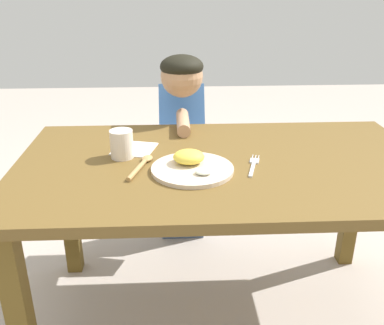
{
  "coord_description": "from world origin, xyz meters",
  "views": [
    {
      "loc": [
        -0.18,
        -1.36,
        1.27
      ],
      "look_at": [
        -0.11,
        -0.05,
        0.71
      ],
      "focal_mm": 40.22,
      "sensor_mm": 36.0,
      "label": 1
    }
  ],
  "objects": [
    {
      "name": "ground_plane",
      "position": [
        0.0,
        0.0,
        0.0
      ],
      "size": [
        8.0,
        8.0,
        0.0
      ],
      "primitive_type": "plane",
      "color": "#B2A69A"
    },
    {
      "name": "dining_table",
      "position": [
        0.0,
        0.0,
        0.6
      ],
      "size": [
        1.44,
        0.82,
        0.69
      ],
      "color": "brown",
      "rests_on": "ground_plane"
    },
    {
      "name": "plate",
      "position": [
        -0.12,
        -0.07,
        0.7
      ],
      "size": [
        0.27,
        0.27,
        0.06
      ],
      "color": "beige",
      "rests_on": "dining_table"
    },
    {
      "name": "fork",
      "position": [
        0.1,
        -0.05,
        0.69
      ],
      "size": [
        0.07,
        0.18,
        0.01
      ],
      "rotation": [
        0.0,
        0.0,
        1.29
      ],
      "color": "silver",
      "rests_on": "dining_table"
    },
    {
      "name": "spoon",
      "position": [
        -0.28,
        -0.04,
        0.69
      ],
      "size": [
        0.08,
        0.2,
        0.02
      ],
      "rotation": [
        0.0,
        0.0,
        1.28
      ],
      "color": "#AB844E",
      "rests_on": "dining_table"
    },
    {
      "name": "drinking_cup",
      "position": [
        -0.35,
        0.05,
        0.74
      ],
      "size": [
        0.08,
        0.08,
        0.1
      ],
      "primitive_type": "cylinder",
      "color": "silver",
      "rests_on": "dining_table"
    },
    {
      "name": "person",
      "position": [
        -0.13,
        0.56,
        0.55
      ],
      "size": [
        0.22,
        0.46,
        0.97
      ],
      "rotation": [
        0.0,
        0.0,
        3.14
      ],
      "color": "#405472",
      "rests_on": "ground_plane"
    },
    {
      "name": "napkin",
      "position": [
        -0.32,
        0.13,
        0.69
      ],
      "size": [
        0.18,
        0.18,
        0.0
      ],
      "primitive_type": "cube",
      "rotation": [
        0.0,
        0.0,
        -0.25
      ],
      "color": "white",
      "rests_on": "dining_table"
    }
  ]
}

